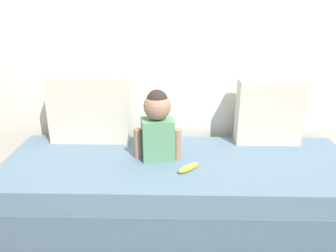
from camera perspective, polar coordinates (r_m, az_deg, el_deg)
The scene contains 7 objects.
ground_plane at distance 2.46m, azimuth 1.71°, elevation -14.94°, with size 12.00×12.00×0.00m, color brown.
back_wall at distance 2.57m, azimuth 1.96°, elevation 16.13°, with size 5.62×0.10×2.45m, color silver.
couch at distance 2.34m, azimuth 1.77°, elevation -10.75°, with size 2.42×0.87×0.43m.
throw_pillow_left at distance 2.53m, azimuth -13.42°, elevation 2.81°, with size 0.59×0.16×0.50m, color beige.
throw_pillow_right at distance 2.55m, azimuth 17.01°, elevation 2.29°, with size 0.47×0.16×0.48m, color beige.
toddler at distance 2.18m, azimuth -1.84°, elevation 0.31°, with size 0.32×0.19×0.48m.
banana at distance 2.11m, azimuth 3.54°, elevation -7.17°, with size 0.17×0.04×0.04m, color yellow.
Camera 1 is at (-0.02, -1.99, 1.44)m, focal length 35.39 mm.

